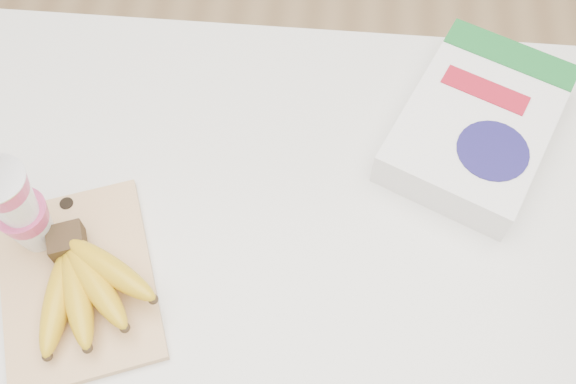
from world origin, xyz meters
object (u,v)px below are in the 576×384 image
object	(u,v)px
table	(245,317)
bananas	(84,283)
cutting_board	(78,282)
cereal_box	(477,123)
yogurt_stack	(18,208)

from	to	relation	value
table	bananas	bearing A→B (deg)	-143.54
table	cutting_board	size ratio (longest dim) A/B	4.21
cutting_board	bananas	world-z (taller)	bananas
cutting_board	cereal_box	xyz separation A→B (m)	(0.56, 0.30, 0.03)
table	yogurt_stack	distance (m)	0.61
table	cereal_box	bearing A→B (deg)	26.79
cutting_board	bananas	size ratio (longest dim) A/B	1.44
cutting_board	cereal_box	distance (m)	0.64
table	yogurt_stack	bearing A→B (deg)	-167.82
yogurt_stack	table	bearing A→B (deg)	12.18
bananas	table	bearing A→B (deg)	36.46
cutting_board	table	bearing A→B (deg)	9.77
cereal_box	cutting_board	bearing A→B (deg)	-127.32
cereal_box	yogurt_stack	bearing A→B (deg)	-134.41
cutting_board	bananas	distance (m)	0.04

